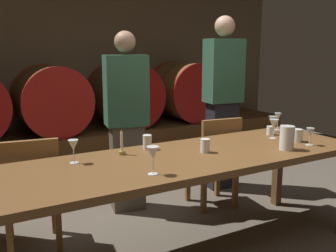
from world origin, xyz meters
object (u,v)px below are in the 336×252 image
wine_barrel_far_right (185,91)px  wine_glass_center_right (310,133)px  guest_center (127,121)px  cup_far_left (147,142)px  wine_barrel_center_right (125,95)px  wine_glass_center_left (274,125)px  candle_center (122,148)px  cup_far_right (297,135)px  chair_right (215,158)px  cup_center_left (205,146)px  chair_left (31,189)px  wine_glass_far_left (73,146)px  wine_glass_left (153,154)px  wine_glass_right (273,121)px  cup_center_right (270,130)px  guest_right (223,102)px  wine_barrel_center_left (51,100)px  dining_table (175,166)px  wine_glass_far_right (278,118)px  pitcher (287,138)px

wine_barrel_far_right → wine_glass_center_right: 2.82m
guest_center → cup_far_left: (-0.15, -0.71, -0.03)m
guest_center → wine_barrel_center_right: bearing=-101.6°
cup_far_left → wine_glass_center_left: bearing=-11.0°
candle_center → cup_far_right: candle_center is taller
chair_right → cup_center_left: bearing=54.7°
chair_left → wine_glass_far_left: bearing=124.9°
wine_glass_left → cup_far_left: (0.24, 0.54, -0.07)m
cup_center_left → wine_glass_right: bearing=15.9°
cup_center_right → guest_center: bearing=141.5°
wine_glass_right → cup_center_right: bearing=-142.7°
guest_right → wine_glass_center_left: bearing=84.5°
wine_glass_left → wine_barrel_center_left: bearing=88.5°
cup_center_right → wine_glass_center_left: bearing=-125.0°
wine_barrel_far_right → cup_far_right: (-0.58, -2.62, -0.08)m
guest_right → cup_center_right: bearing=88.3°
wine_barrel_center_left → cup_far_left: (0.17, -2.24, -0.07)m
wine_barrel_center_left → wine_glass_center_right: wine_barrel_center_left is taller
dining_table → wine_glass_center_right: wine_glass_center_right is taller
cup_center_left → wine_glass_far_left: bearing=167.0°
wine_barrel_center_left → wine_glass_center_right: bearing=-64.4°
wine_barrel_center_left → chair_left: (-0.62, -1.90, -0.40)m
wine_glass_far_left → wine_glass_center_right: bearing=-14.2°
wine_glass_left → wine_glass_right: bearing=19.3°
wine_glass_center_left → cup_far_left: (-1.07, 0.21, -0.06)m
cup_far_left → guest_right: bearing=30.3°
wine_barrel_center_right → cup_far_right: size_ratio=8.14×
chair_left → dining_table: bearing=151.6°
wine_glass_center_right → wine_glass_left: bearing=-179.0°
chair_left → wine_glass_far_left: wine_glass_far_left is taller
wine_glass_right → wine_glass_far_right: wine_glass_far_right is taller
dining_table → wine_glass_far_right: bearing=13.9°
wine_barrel_far_right → wine_glass_far_right: size_ratio=5.24×
cup_center_right → cup_far_right: bearing=-89.3°
dining_table → wine_glass_center_right: size_ratio=21.25×
dining_table → guest_right: bearing=40.6°
wine_glass_left → wine_glass_center_right: bearing=1.0°
dining_table → pitcher: 0.87m
pitcher → wine_glass_right: (0.35, 0.50, 0.01)m
dining_table → chair_left: bearing=143.6°
wine_glass_far_left → cup_far_right: 1.77m
candle_center → wine_glass_center_left: size_ratio=1.13×
pitcher → cup_far_right: bearing=27.6°
wine_barrel_center_left → chair_right: (1.05, -1.91, -0.40)m
cup_far_right → wine_glass_far_left: bearing=170.0°
wine_barrel_far_right → chair_left: size_ratio=0.95×
chair_right → cup_far_right: 0.83m
dining_table → candle_center: bearing=138.8°
chair_right → guest_right: size_ratio=0.48×
cup_far_left → cup_center_left: size_ratio=1.10×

